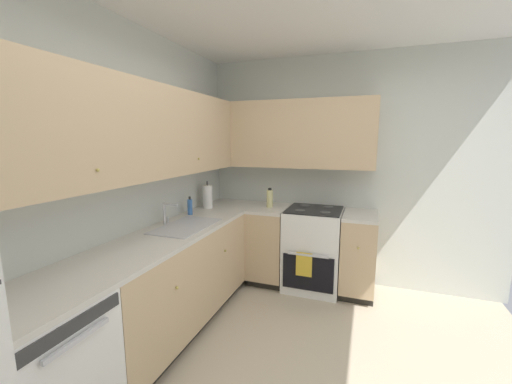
% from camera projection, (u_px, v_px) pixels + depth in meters
% --- Properties ---
extents(wall_back, '(4.02, 0.05, 2.66)m').
position_uv_depth(wall_back, '(100.00, 190.00, 2.38)').
color(wall_back, silver).
rests_on(wall_back, ground_plane).
extents(wall_right, '(0.05, 3.39, 2.66)m').
position_uv_depth(wall_right, '(347.00, 172.00, 3.66)').
color(wall_right, silver).
rests_on(wall_right, ground_plane).
extents(dishwasher, '(0.60, 0.63, 0.88)m').
position_uv_depth(dishwasher, '(39.00, 381.00, 1.66)').
color(dishwasher, white).
rests_on(dishwasher, ground_plane).
extents(lower_cabinets_back, '(1.87, 0.62, 0.88)m').
position_uv_depth(lower_cabinets_back, '(174.00, 282.00, 2.81)').
color(lower_cabinets_back, tan).
rests_on(lower_cabinets_back, ground_plane).
extents(countertop_back, '(3.08, 0.60, 0.03)m').
position_uv_depth(countertop_back, '(172.00, 233.00, 2.73)').
color(countertop_back, beige).
rests_on(countertop_back, lower_cabinets_back).
extents(lower_cabinets_right, '(0.62, 1.41, 0.88)m').
position_uv_depth(lower_cabinets_right, '(308.00, 250.00, 3.63)').
color(lower_cabinets_right, tan).
rests_on(lower_cabinets_right, ground_plane).
extents(countertop_right, '(0.60, 1.41, 0.03)m').
position_uv_depth(countertop_right, '(309.00, 212.00, 3.56)').
color(countertop_right, beige).
rests_on(countertop_right, lower_cabinets_right).
extents(oven_range, '(0.68, 0.62, 1.07)m').
position_uv_depth(oven_range, '(313.00, 248.00, 3.63)').
color(oven_range, white).
rests_on(oven_range, ground_plane).
extents(upper_cabinets_back, '(2.76, 0.34, 0.76)m').
position_uv_depth(upper_cabinets_back, '(140.00, 132.00, 2.49)').
color(upper_cabinets_back, tan).
extents(upper_cabinets_right, '(0.32, 1.96, 0.76)m').
position_uv_depth(upper_cabinets_right, '(288.00, 134.00, 3.64)').
color(upper_cabinets_right, tan).
extents(sink, '(0.67, 0.40, 0.10)m').
position_uv_depth(sink, '(186.00, 231.00, 2.89)').
color(sink, '#B7B7BC').
rests_on(sink, countertop_back).
extents(faucet, '(0.07, 0.16, 0.21)m').
position_uv_depth(faucet, '(167.00, 211.00, 2.94)').
color(faucet, silver).
rests_on(faucet, countertop_back).
extents(soap_bottle, '(0.05, 0.05, 0.19)m').
position_uv_depth(soap_bottle, '(190.00, 207.00, 3.33)').
color(soap_bottle, '#3F72BF').
rests_on(soap_bottle, countertop_back).
extents(paper_towel_roll, '(0.11, 0.11, 0.33)m').
position_uv_depth(paper_towel_roll, '(208.00, 197.00, 3.64)').
color(paper_towel_roll, white).
rests_on(paper_towel_roll, countertop_back).
extents(oil_bottle, '(0.08, 0.08, 0.23)m').
position_uv_depth(oil_bottle, '(270.00, 198.00, 3.69)').
color(oil_bottle, beige).
rests_on(oil_bottle, countertop_right).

